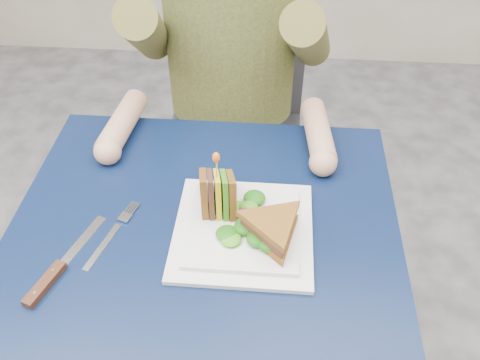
# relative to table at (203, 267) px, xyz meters

# --- Properties ---
(table) EXTENTS (0.75, 0.75, 0.73)m
(table) POSITION_rel_table_xyz_m (0.00, 0.00, 0.00)
(table) COLOR black
(table) RESTS_ON ground
(chair) EXTENTS (0.42, 0.40, 0.93)m
(chair) POSITION_rel_table_xyz_m (0.00, 0.70, -0.11)
(chair) COLOR #47474C
(chair) RESTS_ON ground
(diner) EXTENTS (0.54, 0.59, 0.74)m
(diner) POSITION_rel_table_xyz_m (-0.00, 0.59, 0.26)
(diner) COLOR #4C5125
(diner) RESTS_ON chair
(plate) EXTENTS (0.26, 0.26, 0.02)m
(plate) POSITION_rel_table_xyz_m (0.08, 0.03, 0.09)
(plate) COLOR white
(plate) RESTS_ON table
(sandwich_flat) EXTENTS (0.20, 0.20, 0.05)m
(sandwich_flat) POSITION_rel_table_xyz_m (0.13, 0.00, 0.12)
(sandwich_flat) COLOR brown
(sandwich_flat) RESTS_ON plate
(sandwich_upright) EXTENTS (0.09, 0.15, 0.15)m
(sandwich_upright) POSITION_rel_table_xyz_m (0.02, 0.07, 0.13)
(sandwich_upright) COLOR brown
(sandwich_upright) RESTS_ON plate
(fork) EXTENTS (0.07, 0.18, 0.01)m
(fork) POSITION_rel_table_xyz_m (-0.17, -0.00, 0.08)
(fork) COLOR silver
(fork) RESTS_ON table
(knife) EXTENTS (0.09, 0.22, 0.02)m
(knife) POSITION_rel_table_xyz_m (-0.25, -0.10, 0.09)
(knife) COLOR silver
(knife) RESTS_ON table
(toothpick) EXTENTS (0.01, 0.01, 0.06)m
(toothpick) POSITION_rel_table_xyz_m (0.02, 0.07, 0.20)
(toothpick) COLOR tan
(toothpick) RESTS_ON sandwich_upright
(toothpick_frill) EXTENTS (0.01, 0.01, 0.02)m
(toothpick_frill) POSITION_rel_table_xyz_m (0.02, 0.07, 0.23)
(toothpick_frill) COLOR orange
(toothpick_frill) RESTS_ON sandwich_upright
(lettuce_spill) EXTENTS (0.15, 0.13, 0.02)m
(lettuce_spill) POSITION_rel_table_xyz_m (0.08, 0.04, 0.11)
(lettuce_spill) COLOR #337A14
(lettuce_spill) RESTS_ON plate
(onion_ring) EXTENTS (0.04, 0.04, 0.02)m
(onion_ring) POSITION_rel_table_xyz_m (0.09, 0.03, 0.11)
(onion_ring) COLOR #9E4C7A
(onion_ring) RESTS_ON plate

